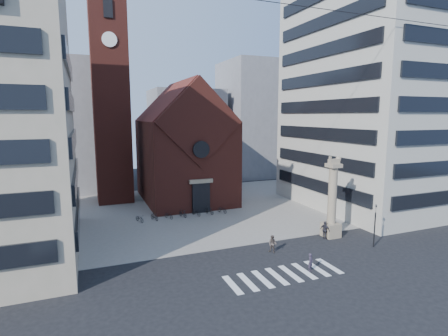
{
  "coord_description": "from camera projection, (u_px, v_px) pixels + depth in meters",
  "views": [
    {
      "loc": [
        -13.94,
        -26.02,
        12.85
      ],
      "look_at": [
        -0.29,
        8.0,
        7.31
      ],
      "focal_mm": 28.0,
      "sensor_mm": 36.0,
      "label": 1
    }
  ],
  "objects": [
    {
      "name": "campanile",
      "position": [
        111.0,
        95.0,
        50.59
      ],
      "size": [
        5.5,
        5.5,
        31.2
      ],
      "color": "maroon",
      "rests_on": "ground"
    },
    {
      "name": "bg_block_right",
      "position": [
        261.0,
        119.0,
        75.78
      ],
      "size": [
        16.0,
        14.0,
        24.0
      ],
      "primitive_type": "cube",
      "color": "gray",
      "rests_on": "ground"
    },
    {
      "name": "scooter_0",
      "position": [
        140.0,
        218.0,
        42.32
      ],
      "size": [
        1.18,
        1.76,
        0.88
      ],
      "primitive_type": "imported",
      "rotation": [
        0.0,
        0.0,
        0.4
      ],
      "color": "black",
      "rests_on": "piazza"
    },
    {
      "name": "scooter_3",
      "position": [
        183.0,
        213.0,
        44.29
      ],
      "size": [
        1.05,
        1.67,
        0.97
      ],
      "primitive_type": "imported",
      "rotation": [
        0.0,
        0.0,
        0.4
      ],
      "color": "black",
      "rests_on": "piazza"
    },
    {
      "name": "scooter_2",
      "position": [
        169.0,
        215.0,
        43.64
      ],
      "size": [
        1.18,
        1.76,
        0.88
      ],
      "primitive_type": "imported",
      "rotation": [
        0.0,
        0.0,
        0.4
      ],
      "color": "black",
      "rests_on": "piazza"
    },
    {
      "name": "bg_block_left",
      "position": [
        44.0,
        126.0,
        58.63
      ],
      "size": [
        16.0,
        14.0,
        22.0
      ],
      "primitive_type": "cube",
      "color": "gray",
      "rests_on": "ground"
    },
    {
      "name": "scooter_5",
      "position": [
        209.0,
        210.0,
        45.61
      ],
      "size": [
        1.05,
        1.67,
        0.97
      ],
      "primitive_type": "imported",
      "rotation": [
        0.0,
        0.0,
        0.4
      ],
      "color": "black",
      "rests_on": "piazza"
    },
    {
      "name": "lion_column",
      "position": [
        332.0,
        205.0,
        36.85
      ],
      "size": [
        1.63,
        1.6,
        8.68
      ],
      "color": "tan",
      "rests_on": "ground"
    },
    {
      "name": "pedestrian_1",
      "position": [
        273.0,
        244.0,
        32.89
      ],
      "size": [
        1.0,
        1.03,
        1.68
      ],
      "primitive_type": "imported",
      "rotation": [
        0.0,
        0.0,
        -0.93
      ],
      "color": "#4F443F",
      "rests_on": "ground"
    },
    {
      "name": "pedestrian_2",
      "position": [
        325.0,
        230.0,
        36.56
      ],
      "size": [
        0.81,
        1.2,
        1.89
      ],
      "primitive_type": "imported",
      "rotation": [
        0.0,
        0.0,
        1.92
      ],
      "color": "#292830",
      "rests_on": "ground"
    },
    {
      "name": "ground",
      "position": [
        261.0,
        262.0,
        30.93
      ],
      "size": [
        120.0,
        120.0,
        0.0
      ],
      "primitive_type": "plane",
      "color": "black",
      "rests_on": "ground"
    },
    {
      "name": "scooter_1",
      "position": [
        154.0,
        216.0,
        42.97
      ],
      "size": [
        1.05,
        1.67,
        0.97
      ],
      "primitive_type": "imported",
      "rotation": [
        0.0,
        0.0,
        0.4
      ],
      "color": "black",
      "rests_on": "piazza"
    },
    {
      "name": "bg_block_mid",
      "position": [
        186.0,
        134.0,
        73.09
      ],
      "size": [
        14.0,
        12.0,
        18.0
      ],
      "primitive_type": "cube",
      "color": "gray",
      "rests_on": "ground"
    },
    {
      "name": "traffic_light",
      "position": [
        375.0,
        225.0,
        34.09
      ],
      "size": [
        0.13,
        0.16,
        4.3
      ],
      "color": "black",
      "rests_on": "ground"
    },
    {
      "name": "zebra_crossing",
      "position": [
        284.0,
        275.0,
        28.38
      ],
      "size": [
        10.2,
        3.2,
        0.01
      ],
      "primitive_type": null,
      "color": "white",
      "rests_on": "ground"
    },
    {
      "name": "building_right",
      "position": [
        376.0,
        92.0,
        48.39
      ],
      "size": [
        18.0,
        22.0,
        32.0
      ],
      "primitive_type": "cube",
      "color": "#ABA89B",
      "rests_on": "ground"
    },
    {
      "name": "scooter_6",
      "position": [
        222.0,
        209.0,
        46.28
      ],
      "size": [
        1.18,
        1.76,
        0.88
      ],
      "primitive_type": "imported",
      "rotation": [
        0.0,
        0.0,
        0.4
      ],
      "color": "black",
      "rests_on": "piazza"
    },
    {
      "name": "pedestrian_0",
      "position": [
        311.0,
        262.0,
        29.01
      ],
      "size": [
        0.66,
        0.58,
        1.52
      ],
      "primitive_type": "imported",
      "rotation": [
        0.0,
        0.0,
        0.49
      ],
      "color": "#322A3B",
      "rests_on": "ground"
    },
    {
      "name": "church",
      "position": [
        184.0,
        148.0,
        52.71
      ],
      "size": [
        12.0,
        16.65,
        18.0
      ],
      "color": "maroon",
      "rests_on": "ground"
    },
    {
      "name": "piazza",
      "position": [
        196.0,
        209.0,
        48.36
      ],
      "size": [
        46.0,
        30.0,
        0.05
      ],
      "primitive_type": "cube",
      "color": "gray",
      "rests_on": "ground"
    },
    {
      "name": "scooter_4",
      "position": [
        196.0,
        212.0,
        44.96
      ],
      "size": [
        1.18,
        1.76,
        0.88
      ],
      "primitive_type": "imported",
      "rotation": [
        0.0,
        0.0,
        0.4
      ],
      "color": "black",
      "rests_on": "piazza"
    }
  ]
}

